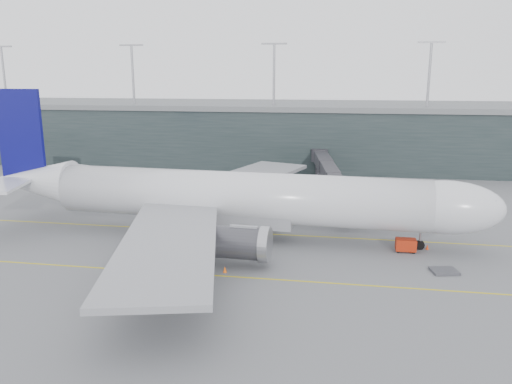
# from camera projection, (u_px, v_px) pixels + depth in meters

# --- Properties ---
(ground) EXTENTS (320.00, 320.00, 0.00)m
(ground) POSITION_uv_depth(u_px,v_px,m) (201.00, 222.00, 76.68)
(ground) COLOR #56565B
(ground) RESTS_ON ground
(taxiline_a) EXTENTS (160.00, 0.25, 0.02)m
(taxiline_a) POSITION_uv_depth(u_px,v_px,m) (193.00, 230.00, 72.83)
(taxiline_a) COLOR gold
(taxiline_a) RESTS_ON ground
(taxiline_b) EXTENTS (160.00, 0.25, 0.02)m
(taxiline_b) POSITION_uv_depth(u_px,v_px,m) (154.00, 271.00, 57.46)
(taxiline_b) COLOR gold
(taxiline_b) RESTS_ON ground
(taxiline_lead_main) EXTENTS (0.25, 60.00, 0.02)m
(taxiline_lead_main) POSITION_uv_depth(u_px,v_px,m) (254.00, 194.00, 95.09)
(taxiline_lead_main) COLOR gold
(taxiline_lead_main) RESTS_ON ground
(terminal) EXTENTS (240.00, 36.00, 29.00)m
(terminal) POSITION_uv_depth(u_px,v_px,m) (260.00, 132.00, 130.65)
(terminal) COLOR #1E2829
(terminal) RESTS_ON ground
(main_aircraft) EXTENTS (71.89, 67.54, 20.17)m
(main_aircraft) POSITION_uv_depth(u_px,v_px,m) (235.00, 198.00, 68.57)
(main_aircraft) COLOR silver
(main_aircraft) RESTS_ON ground
(jet_bridge) EXTENTS (8.18, 44.28, 6.05)m
(jet_bridge) POSITION_uv_depth(u_px,v_px,m) (333.00, 171.00, 93.55)
(jet_bridge) COLOR #2C2B30
(jet_bridge) RESTS_ON ground
(gse_cart) EXTENTS (2.52, 1.61, 1.72)m
(gse_cart) POSITION_uv_depth(u_px,v_px,m) (406.00, 245.00, 63.69)
(gse_cart) COLOR #9E200B
(gse_cart) RESTS_ON ground
(baggage_dolly) EXTENTS (3.33, 2.89, 0.29)m
(baggage_dolly) POSITION_uv_depth(u_px,v_px,m) (444.00, 271.00, 57.19)
(baggage_dolly) COLOR #3D3D43
(baggage_dolly) RESTS_ON ground
(uld_a) EXTENTS (2.23, 1.88, 1.86)m
(uld_a) POSITION_uv_depth(u_px,v_px,m) (187.00, 198.00, 87.88)
(uld_a) COLOR #39393E
(uld_a) RESTS_ON ground
(uld_b) EXTENTS (1.80, 1.44, 1.63)m
(uld_b) POSITION_uv_depth(u_px,v_px,m) (205.00, 198.00, 88.01)
(uld_b) COLOR #39393E
(uld_b) RESTS_ON ground
(uld_c) EXTENTS (2.78, 2.52, 2.08)m
(uld_c) POSITION_uv_depth(u_px,v_px,m) (225.00, 199.00, 86.39)
(uld_c) COLOR #39393E
(uld_c) RESTS_ON ground
(cone_nose) EXTENTS (0.42, 0.42, 0.66)m
(cone_nose) POSITION_uv_depth(u_px,v_px,m) (427.00, 247.00, 64.71)
(cone_nose) COLOR red
(cone_nose) RESTS_ON ground
(cone_wing_stbd) EXTENTS (0.45, 0.45, 0.72)m
(cone_wing_stbd) POSITION_uv_depth(u_px,v_px,m) (225.00, 269.00, 57.12)
(cone_wing_stbd) COLOR #FB5E0D
(cone_wing_stbd) RESTS_ON ground
(cone_wing_port) EXTENTS (0.43, 0.43, 0.68)m
(cone_wing_port) POSITION_uv_depth(u_px,v_px,m) (266.00, 206.00, 85.22)
(cone_wing_port) COLOR #FD480E
(cone_wing_port) RESTS_ON ground
(cone_tail) EXTENTS (0.39, 0.39, 0.62)m
(cone_tail) POSITION_uv_depth(u_px,v_px,m) (127.00, 240.00, 67.56)
(cone_tail) COLOR #DB5F0C
(cone_tail) RESTS_ON ground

